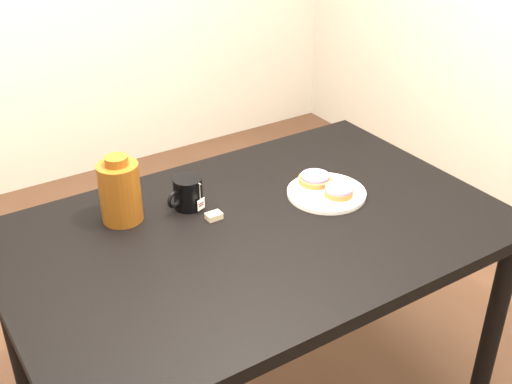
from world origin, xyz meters
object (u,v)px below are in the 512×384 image
at_px(table, 256,251).
at_px(bagel_front, 339,191).
at_px(bagel_back, 315,179).
at_px(mug, 188,193).
at_px(teabag_pouch, 214,216).
at_px(bagel_package, 120,191).
at_px(plate, 326,192).

bearing_deg(table, bagel_front, -1.16).
bearing_deg(bagel_back, mug, 165.61).
distance_m(bagel_back, teabag_pouch, 0.36).
xyz_separation_m(bagel_back, teabag_pouch, (-0.36, 0.00, -0.02)).
height_order(bagel_front, teabag_pouch, bagel_front).
height_order(bagel_back, teabag_pouch, bagel_back).
distance_m(bagel_front, bagel_package, 0.65).
bearing_deg(table, bagel_package, 141.24).
height_order(teabag_pouch, bagel_package, bagel_package).
distance_m(table, bagel_front, 0.31).
bearing_deg(bagel_package, plate, -19.83).
bearing_deg(teabag_pouch, bagel_back, -0.61).
height_order(plate, teabag_pouch, same).
xyz_separation_m(bagel_front, mug, (-0.41, 0.20, 0.02)).
bearing_deg(bagel_back, bagel_front, -83.60).
bearing_deg(plate, table, -173.39).
distance_m(table, bagel_package, 0.42).
xyz_separation_m(table, bagel_front, (0.29, -0.01, 0.11)).
xyz_separation_m(table, bagel_package, (-0.30, 0.24, 0.18)).
relative_size(mug, teabag_pouch, 3.05).
height_order(bagel_back, mug, mug).
relative_size(plate, bagel_back, 2.07).
bearing_deg(bagel_package, teabag_pouch, -32.54).
relative_size(table, teabag_pouch, 31.11).
height_order(plate, bagel_package, bagel_package).
relative_size(bagel_back, bagel_package, 0.58).
distance_m(table, teabag_pouch, 0.16).
xyz_separation_m(plate, teabag_pouch, (-0.36, 0.07, -0.00)).
height_order(table, teabag_pouch, teabag_pouch).
height_order(table, bagel_back, bagel_back).
relative_size(plate, teabag_pouch, 5.36).
bearing_deg(teabag_pouch, table, -51.58).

